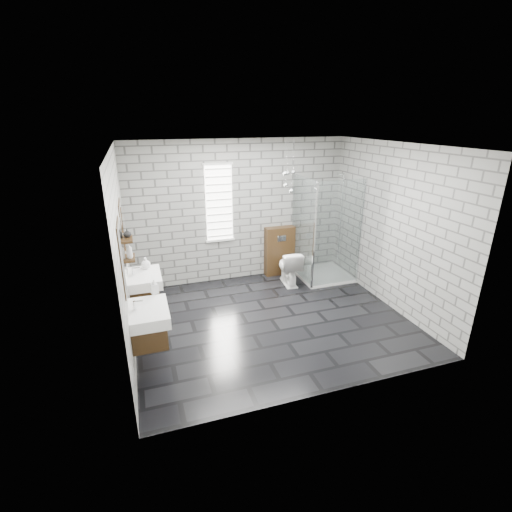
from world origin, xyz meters
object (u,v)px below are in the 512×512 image
vanity_left (146,315)px  cistern_panel (279,251)px  shower_enclosure (322,255)px  toilet (289,267)px  vanity_right (142,280)px

vanity_left → cistern_panel: size_ratio=1.57×
vanity_left → cistern_panel: (2.71, 2.33, -0.26)m
vanity_left → shower_enclosure: bearing=28.0°
shower_enclosure → toilet: 0.72m
vanity_left → cistern_panel: 3.58m
cistern_panel → shower_enclosure: 0.87m
vanity_left → toilet: size_ratio=2.31×
vanity_right → cistern_panel: size_ratio=1.57×
vanity_right → cistern_panel: (2.71, 1.22, -0.26)m
vanity_left → vanity_right: 1.11m
vanity_right → shower_enclosure: size_ratio=0.77×
shower_enclosure → toilet: bearing=178.6°
vanity_left → vanity_right: same height
cistern_panel → toilet: cistern_panel is taller
vanity_right → toilet: vanity_right is taller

